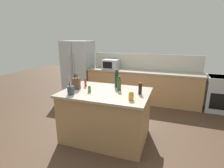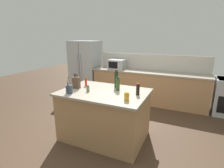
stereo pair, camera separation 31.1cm
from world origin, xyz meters
The scene contains 14 objects.
ground_plane centered at (0.00, 0.00, 0.00)m, with size 14.00×14.00×0.00m, color #473323.
back_counter_run centered at (0.30, 2.20, 0.47)m, with size 3.32×0.66×0.94m.
wall_backsplash centered at (0.30, 2.52, 1.17)m, with size 3.28×0.03×0.46m, color beige.
kitchen_island centered at (0.00, 0.00, 0.47)m, with size 1.58×1.09×0.94m.
refrigerator centered at (-1.87, 2.25, 0.89)m, with size 0.94×0.75×1.77m.
microwave centered at (-0.69, 2.20, 1.08)m, with size 0.47×0.39×0.28m.
knife_block centered at (-0.58, -0.05, 1.05)m, with size 0.14×0.12×0.29m.
utensil_crock centered at (-0.50, -0.37, 1.02)m, with size 0.12×0.12×0.32m.
spice_jar_oregano centered at (-0.26, -0.14, 0.99)m, with size 0.06×0.06×0.11m.
wine_bottle centered at (0.11, 0.32, 1.11)m, with size 0.08×0.08×0.36m.
olive_oil_bottle centered at (0.21, 0.15, 1.06)m, with size 0.07×0.07×0.26m.
honey_jar centered at (0.54, -0.28, 1.01)m, with size 0.08×0.08×0.14m.
soy_sauce_bottle centered at (0.62, 0.06, 1.04)m, with size 0.06×0.06×0.21m.
hot_sauce_bottle centered at (-0.50, 0.17, 1.02)m, with size 0.04×0.04×0.18m.
Camera 2 is at (1.42, -2.72, 1.92)m, focal length 28.00 mm.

